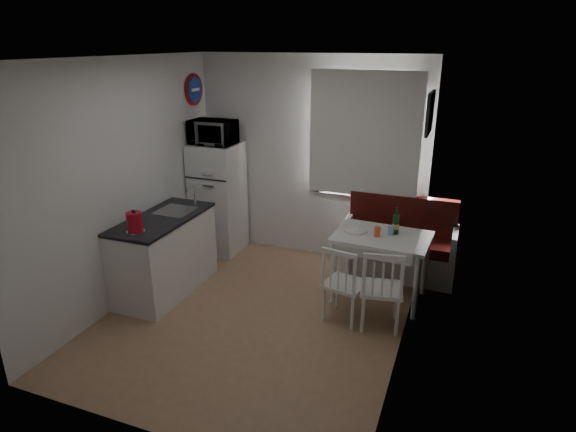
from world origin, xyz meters
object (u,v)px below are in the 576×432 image
object	(u,v)px
dining_table	(382,243)
chair_left	(343,278)
wine_bottle	(396,221)
kitchen_counter	(165,254)
kettle	(135,222)
chair_right	(380,282)
bench	(398,250)
fridge	(218,198)
microwave	(213,132)

from	to	relation	value
dining_table	chair_left	bearing A→B (deg)	-107.81
dining_table	wine_bottle	distance (m)	0.28
kitchen_counter	kettle	bearing A→B (deg)	-84.45
chair_right	dining_table	bearing A→B (deg)	89.93
bench	fridge	xyz separation A→B (m)	(-2.41, -0.11, 0.42)
chair_right	microwave	distance (m)	2.91
chair_right	kettle	size ratio (longest dim) A/B	1.89
chair_left	wine_bottle	world-z (taller)	wine_bottle
dining_table	kettle	world-z (taller)	kettle
kettle	wine_bottle	world-z (taller)	kettle
chair_left	wine_bottle	bearing A→B (deg)	75.19
bench	wine_bottle	bearing A→B (deg)	-87.84
kettle	chair_right	bearing A→B (deg)	12.64
bench	chair_left	bearing A→B (deg)	-104.70
kettle	wine_bottle	xyz separation A→B (m)	(2.40, 1.30, -0.12)
bench	kettle	size ratio (longest dim) A/B	5.43
bench	kettle	world-z (taller)	kettle
microwave	kettle	xyz separation A→B (m)	(0.03, -1.70, -0.62)
kitchen_counter	bench	xyz separation A→B (m)	(2.43, 1.36, -0.13)
kettle	kitchen_counter	bearing A→B (deg)	95.55
bench	wine_bottle	distance (m)	0.82
dining_table	fridge	size ratio (longest dim) A/B	0.71
bench	microwave	xyz separation A→B (m)	(-2.41, -0.16, 1.32)
chair_right	kettle	xyz separation A→B (m)	(-2.40, -0.54, 0.49)
bench	chair_left	distance (m)	1.38
microwave	kettle	world-z (taller)	microwave
bench	dining_table	size ratio (longest dim) A/B	1.30
bench	chair_right	distance (m)	1.34
bench	fridge	distance (m)	2.45
wine_bottle	bench	bearing A→B (deg)	92.16
dining_table	chair_left	size ratio (longest dim) A/B	2.29
dining_table	chair_left	distance (m)	0.72
microwave	kettle	bearing A→B (deg)	-88.99
kettle	wine_bottle	bearing A→B (deg)	28.41
dining_table	fridge	distance (m)	2.38
chair_left	microwave	bearing A→B (deg)	161.78
kitchen_counter	chair_left	size ratio (longest dim) A/B	2.88
kitchen_counter	dining_table	distance (m)	2.44
bench	kettle	bearing A→B (deg)	-141.90
fridge	kitchen_counter	bearing A→B (deg)	-90.90
bench	kettle	xyz separation A→B (m)	(-2.38, -1.87, 0.70)
bench	microwave	distance (m)	2.75
kitchen_counter	chair_left	distance (m)	2.08
bench	chair_left	xyz separation A→B (m)	(-0.35, -1.32, 0.19)
chair_right	wine_bottle	distance (m)	0.85
microwave	chair_left	bearing A→B (deg)	-29.40
dining_table	kettle	xyz separation A→B (m)	(-2.28, -1.20, 0.35)
chair_left	microwave	distance (m)	2.62
fridge	kettle	xyz separation A→B (m)	(0.03, -1.75, 0.28)
chair_right	wine_bottle	xyz separation A→B (m)	(0.00, 0.76, 0.37)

